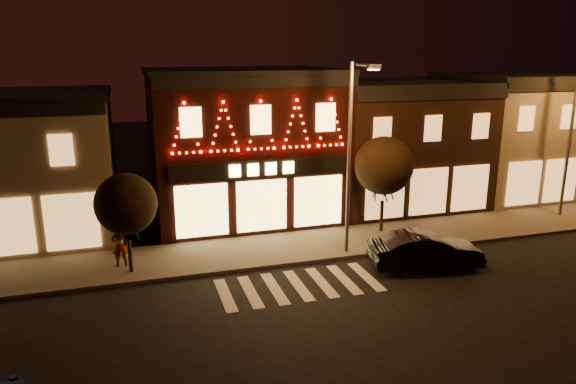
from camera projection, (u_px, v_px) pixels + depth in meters
name	position (u px, v px, depth m)	size (l,w,h in m)	color
ground	(336.00, 334.00, 17.62)	(120.00, 120.00, 0.00)	black
sidewalk_far	(312.00, 245.00, 25.56)	(44.00, 4.00, 0.15)	#47423D
building_pulp	(244.00, 144.00, 29.47)	(10.20, 8.34, 8.30)	black
building_right_a	(395.00, 143.00, 32.27)	(9.20, 8.28, 7.50)	#361E13
building_right_b	(518.00, 134.00, 34.78)	(9.20, 8.28, 7.80)	#776A55
streetlamp_mid	(352.00, 145.00, 23.07)	(0.57, 1.97, 8.60)	#59595E
streetlamp_right	(576.00, 125.00, 28.50)	(0.61, 2.03, 8.82)	#59595E
tree_left	(126.00, 204.00, 21.54)	(2.54, 2.54, 4.25)	black
tree_right	(384.00, 166.00, 26.48)	(2.96, 2.96, 4.94)	black
dark_sedan	(426.00, 251.00, 22.86)	(1.69, 4.85, 1.60)	black
pedestrian	(120.00, 245.00, 22.64)	(0.69, 0.45, 1.89)	gray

